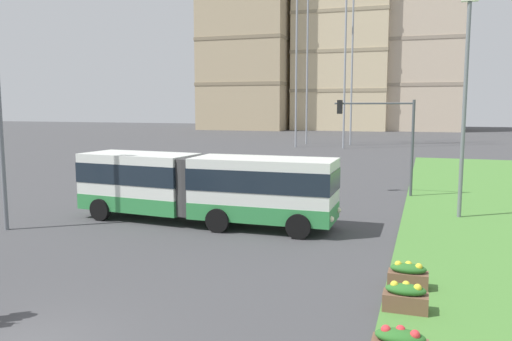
# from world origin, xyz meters

# --- Properties ---
(articulated_bus) EXTENTS (11.95, 3.17, 3.00)m
(articulated_bus) POSITION_xyz_m (-1.15, 12.30, 1.65)
(articulated_bus) COLOR silver
(articulated_bus) RESTS_ON ground
(car_black_sedan) EXTENTS (4.56, 2.37, 1.58)m
(car_black_sedan) POSITION_xyz_m (-6.04, 25.84, 0.75)
(car_black_sedan) COLOR black
(car_black_sedan) RESTS_ON ground
(flower_planter_1) EXTENTS (1.10, 0.56, 0.74)m
(flower_planter_1) POSITION_xyz_m (7.77, 4.75, 0.43)
(flower_planter_1) COLOR brown
(flower_planter_1) RESTS_ON grass_median
(flower_planter_2) EXTENTS (1.10, 0.56, 0.74)m
(flower_planter_2) POSITION_xyz_m (7.77, 6.51, 0.43)
(flower_planter_2) COLOR brown
(flower_planter_2) RESTS_ON grass_median
(traffic_light_far_right) EXTENTS (4.52, 0.28, 5.51)m
(traffic_light_far_right) POSITION_xyz_m (5.80, 22.00, 3.87)
(traffic_light_far_right) COLOR #474C51
(traffic_light_far_right) RESTS_ON ground
(streetlight_median) EXTENTS (0.70, 0.28, 9.92)m
(streetlight_median) POSITION_xyz_m (9.67, 16.86, 5.41)
(streetlight_median) COLOR slate
(streetlight_median) RESTS_ON ground
(apartment_tower_west) EXTENTS (19.10, 16.58, 47.17)m
(apartment_tower_west) POSITION_xyz_m (-30.00, 101.23, 23.61)
(apartment_tower_west) COLOR tan
(apartment_tower_west) RESTS_ON ground
(apartment_tower_westcentre) EXTENTS (20.06, 14.77, 40.00)m
(apartment_tower_westcentre) POSITION_xyz_m (-9.77, 105.13, 20.03)
(apartment_tower_westcentre) COLOR beige
(apartment_tower_westcentre) RESTS_ON ground
(apartment_tower_centre) EXTENTS (15.25, 17.54, 45.34)m
(apartment_tower_centre) POSITION_xyz_m (7.55, 108.36, 22.69)
(apartment_tower_centre) COLOR #C6B299
(apartment_tower_centre) RESTS_ON ground
(transmission_pylon) EXTENTS (9.00, 6.24, 32.94)m
(transmission_pylon) POSITION_xyz_m (-4.53, 57.61, 17.91)
(transmission_pylon) COLOR gray
(transmission_pylon) RESTS_ON ground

